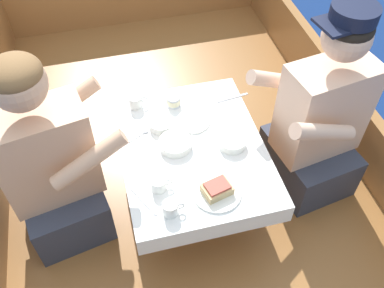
{
  "coord_description": "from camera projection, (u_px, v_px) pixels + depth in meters",
  "views": [
    {
      "loc": [
        -0.32,
        -1.28,
        2.15
      ],
      "look_at": [
        0.0,
        -0.03,
        0.69
      ],
      "focal_mm": 40.0,
      "sensor_mm": 36.0,
      "label": 1
    }
  ],
  "objects": [
    {
      "name": "ground_plane",
      "position": [
        191.0,
        218.0,
        2.48
      ],
      "size": [
        60.0,
        60.0,
        0.0
      ],
      "primitive_type": "plane",
      "color": "navy"
    },
    {
      "name": "boat_deck",
      "position": [
        191.0,
        206.0,
        2.39
      ],
      "size": [
        2.01,
        3.53,
        0.25
      ],
      "primitive_type": "cube",
      "color": "brown",
      "rests_on": "ground_plane"
    },
    {
      "name": "gunwale_starboard",
      "position": [
        364.0,
        139.0,
        2.32
      ],
      "size": [
        0.06,
        3.53,
        0.35
      ],
      "primitive_type": "cube",
      "color": "#936033",
      "rests_on": "boat_deck"
    },
    {
      "name": "cockpit_table",
      "position": [
        192.0,
        153.0,
        2.0
      ],
      "size": [
        0.66,
        0.85,
        0.41
      ],
      "color": "#B2B2B7",
      "rests_on": "boat_deck"
    },
    {
      "name": "person_port",
      "position": [
        52.0,
        167.0,
        1.89
      ],
      "size": [
        0.58,
        0.53,
        1.0
      ],
      "rotation": [
        0.0,
        0.0,
        0.2
      ],
      "color": "#333847",
      "rests_on": "boat_deck"
    },
    {
      "name": "person_starboard",
      "position": [
        319.0,
        123.0,
        2.06
      ],
      "size": [
        0.57,
        0.51,
        1.04
      ],
      "rotation": [
        0.0,
        0.0,
        3.31
      ],
      "color": "#333847",
      "rests_on": "boat_deck"
    },
    {
      "name": "plate_sandwich",
      "position": [
        217.0,
        192.0,
        1.79
      ],
      "size": [
        0.21,
        0.21,
        0.01
      ],
      "color": "silver",
      "rests_on": "cockpit_table"
    },
    {
      "name": "plate_bread",
      "position": [
        193.0,
        121.0,
        2.07
      ],
      "size": [
        0.16,
        0.16,
        0.01
      ],
      "color": "silver",
      "rests_on": "cockpit_table"
    },
    {
      "name": "sandwich",
      "position": [
        217.0,
        189.0,
        1.77
      ],
      "size": [
        0.13,
        0.12,
        0.05
      ],
      "rotation": [
        0.0,
        0.0,
        0.25
      ],
      "color": "tan",
      "rests_on": "plate_sandwich"
    },
    {
      "name": "bowl_port_near",
      "position": [
        175.0,
        143.0,
        1.95
      ],
      "size": [
        0.15,
        0.15,
        0.04
      ],
      "color": "silver",
      "rests_on": "cockpit_table"
    },
    {
      "name": "bowl_starboard_near",
      "position": [
        232.0,
        142.0,
        1.96
      ],
      "size": [
        0.13,
        0.13,
        0.04
      ],
      "color": "silver",
      "rests_on": "cockpit_table"
    },
    {
      "name": "bowl_center_far",
      "position": [
        161.0,
        124.0,
        2.03
      ],
      "size": [
        0.12,
        0.12,
        0.04
      ],
      "color": "silver",
      "rests_on": "cockpit_table"
    },
    {
      "name": "coffee_cup_port",
      "position": [
        171.0,
        208.0,
        1.71
      ],
      "size": [
        0.09,
        0.06,
        0.06
      ],
      "color": "silver",
      "rests_on": "cockpit_table"
    },
    {
      "name": "coffee_cup_starboard",
      "position": [
        159.0,
        184.0,
        1.79
      ],
      "size": [
        0.09,
        0.07,
        0.06
      ],
      "color": "silver",
      "rests_on": "cockpit_table"
    },
    {
      "name": "coffee_cup_center",
      "position": [
        136.0,
        101.0,
        2.12
      ],
      "size": [
        0.09,
        0.06,
        0.07
      ],
      "color": "silver",
      "rests_on": "cockpit_table"
    },
    {
      "name": "tin_can",
      "position": [
        174.0,
        101.0,
        2.13
      ],
      "size": [
        0.07,
        0.07,
        0.05
      ],
      "color": "silver",
      "rests_on": "cockpit_table"
    },
    {
      "name": "utensil_knife_starboard",
      "position": [
        232.0,
        98.0,
        2.18
      ],
      "size": [
        0.17,
        0.03,
        0.0
      ],
      "rotation": [
        0.0,
        0.0,
        0.12
      ],
      "color": "silver",
      "rests_on": "cockpit_table"
    },
    {
      "name": "utensil_knife_port",
      "position": [
        144.0,
        201.0,
        1.76
      ],
      "size": [
        0.09,
        0.16,
        0.0
      ],
      "rotation": [
        0.0,
        0.0,
        2.04
      ],
      "color": "silver",
      "rests_on": "cockpit_table"
    },
    {
      "name": "utensil_spoon_port",
      "position": [
        138.0,
        136.0,
        2.01
      ],
      "size": [
        0.16,
        0.09,
        0.01
      ],
      "rotation": [
        0.0,
        0.0,
        0.46
      ],
      "color": "silver",
      "rests_on": "cockpit_table"
    }
  ]
}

